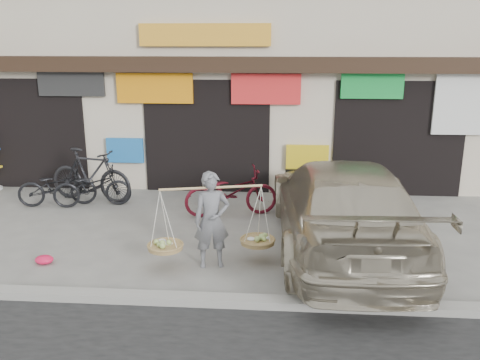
# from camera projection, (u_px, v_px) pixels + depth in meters

# --- Properties ---
(ground) EXTENTS (70.00, 70.00, 0.00)m
(ground) POSITION_uv_depth(u_px,v_px,m) (182.00, 247.00, 9.16)
(ground) COLOR gray
(ground) RESTS_ON ground
(kerb) EXTENTS (70.00, 0.25, 0.12)m
(kerb) POSITION_uv_depth(u_px,v_px,m) (156.00, 298.00, 7.22)
(kerb) COLOR gray
(kerb) RESTS_ON ground
(shophouse_block) EXTENTS (14.00, 6.32, 7.00)m
(shophouse_block) POSITION_uv_depth(u_px,v_px,m) (220.00, 45.00, 14.39)
(shophouse_block) COLOR beige
(shophouse_block) RESTS_ON ground
(street_vendor) EXTENTS (2.04, 0.90, 1.60)m
(street_vendor) POSITION_uv_depth(u_px,v_px,m) (212.00, 224.00, 8.21)
(street_vendor) COLOR slate
(street_vendor) RESTS_ON ground
(bike_0) EXTENTS (1.79, 1.01, 0.89)m
(bike_0) POSITION_uv_depth(u_px,v_px,m) (57.00, 186.00, 11.30)
(bike_0) COLOR black
(bike_0) RESTS_ON ground
(bike_1) EXTENTS (2.13, 1.04, 1.23)m
(bike_1) POSITION_uv_depth(u_px,v_px,m) (91.00, 175.00, 11.57)
(bike_1) COLOR black
(bike_1) RESTS_ON ground
(bike_2) EXTENTS (2.07, 1.13, 1.03)m
(bike_2) POSITION_uv_depth(u_px,v_px,m) (231.00, 192.00, 10.64)
(bike_2) COLOR #560E1A
(bike_2) RESTS_ON ground
(bike_3) EXTENTS (1.79, 1.01, 0.89)m
(bike_3) POSITION_uv_depth(u_px,v_px,m) (92.00, 187.00, 11.25)
(bike_3) COLOR black
(bike_3) RESTS_ON ground
(suv) EXTENTS (2.48, 5.64, 1.61)m
(suv) POSITION_uv_depth(u_px,v_px,m) (342.00, 206.00, 8.87)
(suv) COLOR #B8AC94
(suv) RESTS_ON ground
(red_bag) EXTENTS (0.31, 0.25, 0.14)m
(red_bag) POSITION_uv_depth(u_px,v_px,m) (44.00, 260.00, 8.45)
(red_bag) COLOR #E91545
(red_bag) RESTS_ON ground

